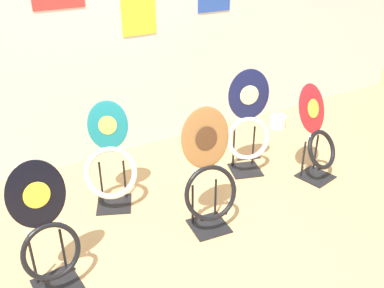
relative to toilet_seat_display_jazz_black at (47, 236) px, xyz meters
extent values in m
plane|color=tan|center=(1.07, -0.45, -0.40)|extent=(14.00, 14.00, 0.00)
cube|color=silver|center=(1.07, 1.53, 0.90)|extent=(8.00, 0.06, 2.60)
cube|color=yellow|center=(1.34, 1.49, 1.01)|extent=(0.34, 0.01, 0.51)
cube|color=black|center=(0.00, -0.02, -0.40)|extent=(0.30, 0.30, 0.01)
cylinder|color=black|center=(-0.10, 0.06, -0.22)|extent=(0.02, 0.02, 0.34)
cylinder|color=black|center=(0.09, 0.08, -0.22)|extent=(0.02, 0.02, 0.34)
cylinder|color=black|center=(0.01, -0.09, -0.25)|extent=(0.22, 0.04, 0.02)
torus|color=black|center=(0.00, -0.04, -0.10)|extent=(0.38, 0.19, 0.36)
ellipsoid|color=black|center=(0.00, 0.06, 0.27)|extent=(0.36, 0.13, 0.43)
ellipsoid|color=yellow|center=(0.00, 0.05, 0.27)|extent=(0.16, 0.05, 0.16)
sphere|color=silver|center=(-0.10, 0.01, 0.06)|extent=(0.02, 0.02, 0.02)
sphere|color=silver|center=(0.10, 0.03, 0.06)|extent=(0.02, 0.02, 0.02)
cube|color=black|center=(1.18, -0.01, -0.40)|extent=(0.31, 0.31, 0.01)
cylinder|color=black|center=(1.09, 0.09, -0.22)|extent=(0.02, 0.02, 0.34)
cylinder|color=black|center=(1.29, 0.07, -0.22)|extent=(0.02, 0.02, 0.34)
cylinder|color=black|center=(1.17, -0.08, -0.25)|extent=(0.22, 0.04, 0.02)
torus|color=black|center=(1.18, -0.03, -0.07)|extent=(0.44, 0.23, 0.41)
ellipsoid|color=#936033|center=(1.19, 0.08, 0.33)|extent=(0.39, 0.15, 0.46)
ellipsoid|color=#4C2D19|center=(1.19, 0.06, 0.34)|extent=(0.17, 0.06, 0.17)
sphere|color=silver|center=(1.08, 0.05, 0.11)|extent=(0.02, 0.02, 0.02)
sphere|color=silver|center=(1.29, 0.03, 0.11)|extent=(0.02, 0.02, 0.02)
cube|color=black|center=(0.65, 0.64, -0.40)|extent=(0.37, 0.37, 0.01)
cylinder|color=black|center=(0.59, 0.76, -0.21)|extent=(0.02, 0.02, 0.35)
cylinder|color=black|center=(0.77, 0.68, -0.21)|extent=(0.02, 0.02, 0.35)
cylinder|color=black|center=(0.62, 0.56, -0.25)|extent=(0.21, 0.11, 0.02)
torus|color=beige|center=(0.64, 0.62, -0.08)|extent=(0.48, 0.38, 0.40)
ellipsoid|color=#197075|center=(0.70, 0.75, 0.28)|extent=(0.35, 0.26, 0.38)
ellipsoid|color=#EADB4C|center=(0.69, 0.73, 0.28)|extent=(0.15, 0.10, 0.14)
sphere|color=silver|center=(0.59, 0.73, 0.09)|extent=(0.02, 0.02, 0.02)
sphere|color=silver|center=(0.75, 0.66, 0.09)|extent=(0.02, 0.02, 0.02)
cube|color=black|center=(2.42, 0.11, -0.40)|extent=(0.33, 0.33, 0.01)
cylinder|color=black|center=(2.30, 0.18, -0.21)|extent=(0.02, 0.02, 0.36)
cylinder|color=black|center=(2.50, 0.21, -0.21)|extent=(0.02, 0.02, 0.36)
cylinder|color=black|center=(2.43, 0.03, -0.25)|extent=(0.22, 0.06, 0.02)
torus|color=black|center=(2.42, 0.09, -0.11)|extent=(0.39, 0.28, 0.33)
ellipsoid|color=#AD1E23|center=(2.39, 0.24, 0.24)|extent=(0.39, 0.24, 0.43)
ellipsoid|color=yellow|center=(2.39, 0.23, 0.25)|extent=(0.17, 0.10, 0.16)
sphere|color=silver|center=(2.31, 0.14, 0.03)|extent=(0.02, 0.02, 0.02)
sphere|color=silver|center=(2.51, 0.18, 0.03)|extent=(0.02, 0.02, 0.02)
cube|color=black|center=(1.93, 0.53, -0.40)|extent=(0.35, 0.35, 0.01)
cylinder|color=black|center=(1.86, 0.65, -0.19)|extent=(0.02, 0.02, 0.40)
cylinder|color=black|center=(2.05, 0.58, -0.19)|extent=(0.02, 0.02, 0.40)
cylinder|color=black|center=(1.90, 0.46, -0.23)|extent=(0.22, 0.09, 0.02)
torus|color=silver|center=(1.92, 0.51, -0.05)|extent=(0.43, 0.26, 0.40)
ellipsoid|color=#141942|center=(1.94, 0.57, 0.35)|extent=(0.38, 0.17, 0.46)
ellipsoid|color=beige|center=(1.94, 0.55, 0.35)|extent=(0.17, 0.07, 0.17)
sphere|color=silver|center=(1.84, 0.58, 0.12)|extent=(0.02, 0.02, 0.02)
sphere|color=silver|center=(2.03, 0.52, 0.12)|extent=(0.02, 0.02, 0.02)
cylinder|color=silver|center=(2.82, 1.11, -0.33)|extent=(0.18, 0.18, 0.14)
torus|color=silver|center=(2.82, 1.11, -0.27)|extent=(0.19, 0.19, 0.01)
cylinder|color=#B2B2B7|center=(2.82, 1.11, -0.26)|extent=(0.16, 0.16, 0.00)
camera|label=1|loc=(-0.27, -2.22, 1.72)|focal=40.00mm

